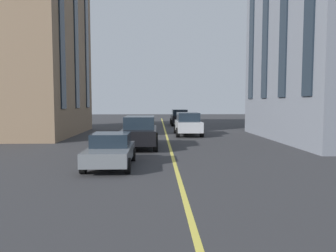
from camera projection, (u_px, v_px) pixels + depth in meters
lane_centre_line at (174, 162)px, 14.05m from camera, size 80.00×0.16×0.01m
car_black_trailing at (140, 132)px, 18.65m from camera, size 4.70×2.14×1.88m
car_black_parked_a at (180, 117)px, 37.57m from camera, size 4.70×2.14×1.88m
car_silver_parked_b at (188, 124)px, 25.87m from camera, size 4.70×2.14×1.88m
car_grey_far at (111, 150)px, 13.14m from camera, size 3.90×1.89×1.40m
building_left_near at (13, 38)px, 25.71m from camera, size 11.82×10.28×16.04m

